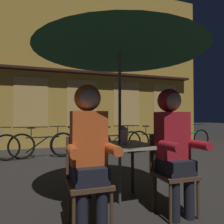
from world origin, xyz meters
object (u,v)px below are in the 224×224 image
(bicycle_third, at_px, (82,143))
(chair_left, at_px, (88,176))
(cafe_table, at_px, (120,152))
(chair_right, at_px, (171,168))
(patio_umbrella, at_px, (120,39))
(bicycle_second, at_px, (42,145))
(bicycle_fourth, at_px, (116,142))
(person_right_hooded, at_px, (173,137))
(bicycle_furthest, at_px, (189,139))
(person_left_hooded, at_px, (89,140))
(lantern, at_px, (123,134))
(bicycle_fifth, at_px, (155,140))

(bicycle_third, bearing_deg, chair_left, -99.29)
(cafe_table, bearing_deg, chair_right, -37.55)
(patio_umbrella, height_order, bicycle_second, patio_umbrella)
(bicycle_second, relative_size, bicycle_fourth, 1.00)
(chair_right, xyz_separation_m, person_right_hooded, (0.00, -0.06, 0.36))
(patio_umbrella, distance_m, bicycle_third, 3.69)
(bicycle_furthest, bearing_deg, chair_right, -131.56)
(bicycle_second, bearing_deg, bicycle_furthest, -0.82)
(bicycle_furthest, bearing_deg, person_right_hooded, -131.12)
(cafe_table, height_order, bicycle_third, bicycle_third)
(bicycle_second, relative_size, bicycle_third, 1.00)
(person_left_hooded, xyz_separation_m, person_right_hooded, (0.96, 0.00, 0.00))
(person_left_hooded, bearing_deg, lantern, 39.51)
(person_left_hooded, bearing_deg, bicycle_third, 80.85)
(cafe_table, relative_size, bicycle_fourth, 0.44)
(bicycle_third, bearing_deg, patio_umbrella, -92.01)
(cafe_table, bearing_deg, bicycle_furthest, 41.41)
(chair_right, distance_m, bicycle_fourth, 3.60)
(patio_umbrella, xyz_separation_m, bicycle_fifth, (2.38, 3.24, -1.71))
(chair_left, distance_m, bicycle_fourth, 3.88)
(bicycle_fifth, bearing_deg, bicycle_second, 178.39)
(bicycle_furthest, bearing_deg, bicycle_fourth, -178.12)
(person_left_hooded, height_order, person_right_hooded, same)
(cafe_table, height_order, bicycle_fifth, bicycle_fifth)
(cafe_table, relative_size, bicycle_furthest, 0.44)
(chair_right, relative_size, bicycle_furthest, 0.52)
(person_right_hooded, bearing_deg, chair_right, 90.00)
(cafe_table, bearing_deg, patio_umbrella, 0.00)
(bicycle_third, xyz_separation_m, bicycle_fourth, (0.96, -0.09, 0.00))
(person_left_hooded, xyz_separation_m, bicycle_third, (0.59, 3.69, -0.50))
(person_left_hooded, distance_m, bicycle_fifth, 4.68)
(person_left_hooded, xyz_separation_m, bicycle_fifth, (2.86, 3.66, -0.50))
(patio_umbrella, bearing_deg, bicycle_fourth, 71.35)
(lantern, xyz_separation_m, person_left_hooded, (-0.53, -0.43, -0.01))
(lantern, height_order, person_right_hooded, person_right_hooded)
(cafe_table, distance_m, chair_right, 0.62)
(lantern, distance_m, bicycle_furthest, 4.92)
(patio_umbrella, height_order, chair_left, patio_umbrella)
(bicycle_fifth, bearing_deg, lantern, -125.84)
(chair_right, xyz_separation_m, bicycle_fifth, (1.90, 3.61, -0.14))
(person_left_hooded, bearing_deg, chair_left, 90.00)
(lantern, bearing_deg, person_right_hooded, -45.07)
(patio_umbrella, xyz_separation_m, person_left_hooded, (-0.48, -0.43, -1.21))
(bicycle_third, distance_m, bicycle_furthest, 3.59)
(patio_umbrella, height_order, bicycle_fifth, patio_umbrella)
(cafe_table, xyz_separation_m, lantern, (0.05, 0.01, 0.22))
(cafe_table, relative_size, bicycle_second, 0.44)
(chair_left, relative_size, bicycle_second, 0.52)
(cafe_table, bearing_deg, bicycle_fourth, 71.35)
(patio_umbrella, height_order, bicycle_third, patio_umbrella)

